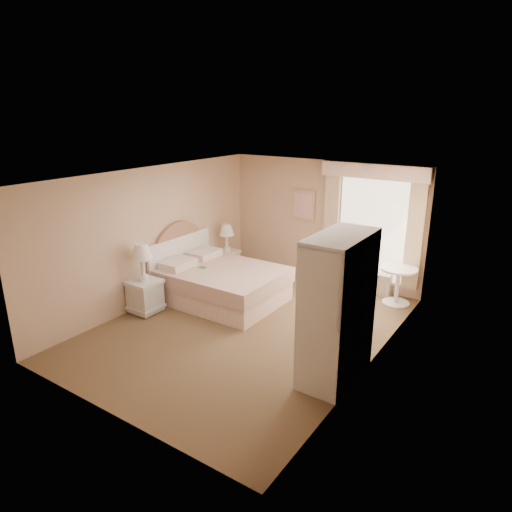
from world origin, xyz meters
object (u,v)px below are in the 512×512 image
Objects in this scene: nightstand_near at (144,287)px; cafe_chair at (349,304)px; bed at (218,282)px; nightstand_far at (227,256)px; armoire at (337,320)px; round_table at (398,280)px.

nightstand_near is 3.53m from cafe_chair.
bed reaches higher than nightstand_far.
cafe_chair is 1.45m from armoire.
round_table is 1.54m from cafe_chair.
round_table is (2.87, 1.70, 0.11)m from bed.
armoire is at bearing -90.15° from cafe_chair.
bed is 3.06× the size of round_table.
cafe_chair is (2.54, 0.19, 0.11)m from bed.
round_table is (3.59, 0.46, 0.06)m from nightstand_far.
round_table is at bearing 61.81° from cafe_chair.
nightstand_near reaches higher than nightstand_far.
nightstand_near is 1.77× the size of round_table.
nightstand_far is 4.39m from armoire.
nightstand_far is (-0.72, 1.23, 0.05)m from bed.
nightstand_near is at bearing -90.00° from nightstand_far.
armoire is at bearing -21.65° from bed.
cafe_chair is (3.27, -1.04, 0.05)m from nightstand_far.
cafe_chair reaches higher than round_table.
nightstand_near is at bearing 179.91° from armoire.
bed is 1.37m from nightstand_near.
round_table is at bearing 30.59° from bed.
bed is 1.43m from nightstand_far.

